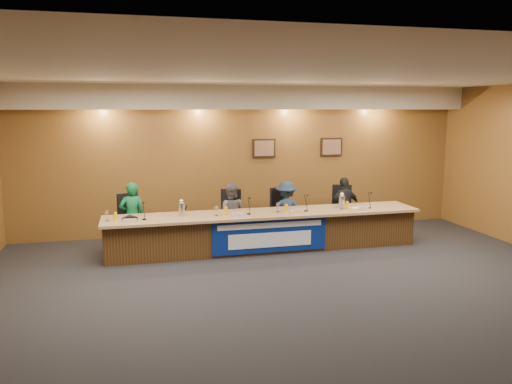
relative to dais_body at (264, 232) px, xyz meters
The scene contains 39 objects.
floor 2.43m from the dais_body, 90.00° to the right, with size 10.00×10.00×0.00m, color black.
ceiling 3.73m from the dais_body, 90.00° to the right, with size 10.00×8.00×0.04m, color silver.
wall_back 2.03m from the dais_body, 90.00° to the left, with size 10.00×0.04×3.20m, color brown.
soffit 2.93m from the dais_body, 90.00° to the left, with size 10.00×0.50×0.50m, color beige.
dais_body is the anchor object (origin of this frame).
dais_top 0.38m from the dais_body, 90.00° to the right, with size 6.10×0.95×0.05m, color #96754F.
banner 0.42m from the dais_body, 90.00° to the right, with size 2.20×0.02×0.65m, color navy.
banner_text_upper 0.49m from the dais_body, 90.00° to the right, with size 2.00×0.01×0.10m, color silver.
banner_text_lower 0.43m from the dais_body, 90.00° to the right, with size 1.60×0.01×0.28m, color silver.
wall_photo_left 2.21m from the dais_body, 75.71° to the left, with size 0.52×0.04×0.42m, color black.
wall_photo_right 2.95m from the dais_body, 38.13° to the left, with size 0.52×0.04×0.42m, color black.
panelist_a 2.58m from the dais_body, 166.86° to the left, with size 0.49×0.32×1.33m, color #0C562D.
panelist_b 0.85m from the dais_body, 133.70° to the left, with size 0.61×0.47×1.25m, color #535258.
panelist_c 0.89m from the dais_body, 42.99° to the left, with size 0.80×0.46×1.24m, color #18283D.
panelist_d 2.03m from the dais_body, 16.81° to the left, with size 0.75×0.31×1.28m, color black.
office_chair_a 2.59m from the dais_body, 164.70° to the left, with size 0.48×0.48×0.08m, color black.
office_chair_b 0.89m from the dais_body, 129.20° to the left, with size 0.48×0.48×0.08m, color black.
office_chair_c 0.93m from the dais_body, 47.53° to the left, with size 0.48×0.48×0.08m, color black.
office_chair_d 2.05m from the dais_body, 19.50° to the left, with size 0.48×0.48×0.08m, color black.
nameplate_a 2.59m from the dais_body, behind, with size 0.24×0.06×0.09m, color white.
microphone_a 2.32m from the dais_body, behind, with size 0.07×0.07×0.02m, color black.
juice_glass_a 2.82m from the dais_body, behind, with size 0.06×0.06×0.15m, color #F8B000.
water_glass_a 2.96m from the dais_body, behind, with size 0.08×0.08×0.18m, color silver.
nameplate_b 0.77m from the dais_body, 154.46° to the right, with size 0.24×0.06×0.09m, color white.
microphone_b 0.56m from the dais_body, 156.28° to the right, with size 0.07×0.07×0.02m, color black.
juice_glass_b 0.91m from the dais_body, behind, with size 0.06×0.06×0.15m, color #F8B000.
water_glass_b 1.09m from the dais_body, behind, with size 0.08×0.08×0.18m, color silver.
nameplate_c 0.79m from the dais_body, 26.01° to the right, with size 0.24×0.06×0.09m, color white.
microphone_c 0.89m from the dais_body, 11.07° to the right, with size 0.07×0.07×0.02m, color black.
juice_glass_c 0.64m from the dais_body, 15.09° to the right, with size 0.06×0.06×0.15m, color #F8B000.
water_glass_c 0.55m from the dais_body, 20.49° to the right, with size 0.08×0.08×0.18m, color silver.
nameplate_d 1.99m from the dais_body, ahead, with size 0.24×0.06×0.09m, color white.
microphone_d 2.15m from the dais_body, ahead, with size 0.07×0.07×0.02m, color black.
juice_glass_d 1.74m from the dais_body, ahead, with size 0.06×0.06×0.15m, color #F8B000.
water_glass_d 1.63m from the dais_body, ahead, with size 0.08×0.08×0.18m, color silver.
carafe_left 1.68m from the dais_body, behind, with size 0.12×0.12×0.25m, color silver.
carafe_right 1.68m from the dais_body, ahead, with size 0.13×0.13×0.25m, color silver.
speakerphone 2.57m from the dais_body, behind, with size 0.32×0.32×0.05m, color black.
paper_stack 1.98m from the dais_body, ahead, with size 0.22×0.30×0.01m, color white.
Camera 1 is at (-2.43, -6.73, 2.73)m, focal length 35.00 mm.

